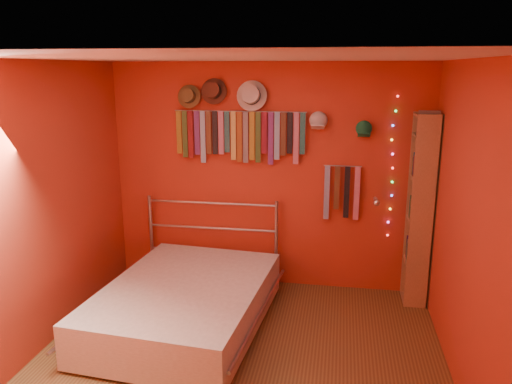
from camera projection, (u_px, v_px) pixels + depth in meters
The scene contains 16 objects.
ground at pixel (236, 367), 4.16m from camera, with size 3.50×3.50×0.00m, color brown.
back_wall at pixel (268, 177), 5.54m from camera, with size 3.50×0.02×2.50m, color #AF221C.
right_wall at pixel (473, 237), 3.57m from camera, with size 0.02×3.50×2.50m, color #AF221C.
left_wall at pixel (29, 214), 4.15m from camera, with size 0.02×3.50×2.50m, color #AF221C.
ceiling at pixel (233, 58), 3.56m from camera, with size 3.50×3.50×0.02m, color white.
tie_rack at pixel (239, 134), 5.41m from camera, with size 1.45×0.03×0.58m.
small_tie_rack at pixel (342, 190), 5.36m from camera, with size 0.40×0.03×0.60m.
fedora_olive at pixel (188, 96), 5.38m from camera, with size 0.26×0.14×0.25m.
fedora_brown at pixel (213, 91), 5.31m from camera, with size 0.28×0.15×0.28m.
fedora_white at pixel (251, 95), 5.25m from camera, with size 0.33×0.18×0.32m.
cap_white at pixel (318, 121), 5.24m from camera, with size 0.19×0.23×0.19m.
cap_green at pixel (364, 129), 5.18m from camera, with size 0.17×0.22×0.17m.
fairy_lights at pixel (392, 168), 5.24m from camera, with size 0.06×0.02×1.51m.
reading_lamp at pixel (376, 202), 5.16m from camera, with size 0.07×0.30×0.09m.
bookshelf at pixel (424, 210), 5.11m from camera, with size 0.25×0.34×2.00m.
bed at pixel (185, 303), 4.79m from camera, with size 1.68×2.13×1.00m.
Camera 1 is at (0.79, -3.61, 2.43)m, focal length 35.00 mm.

